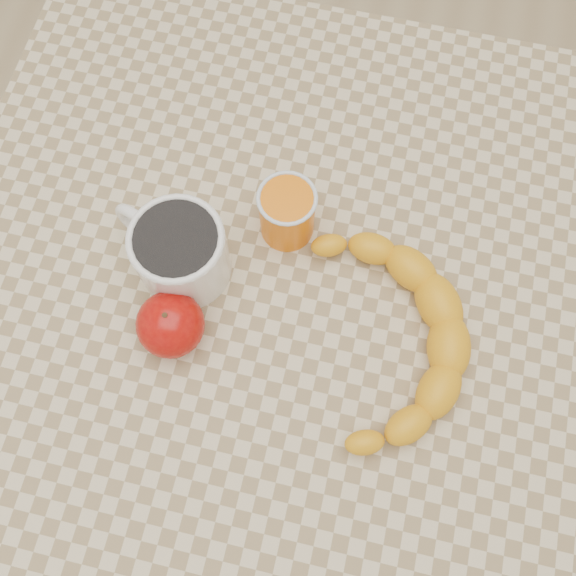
% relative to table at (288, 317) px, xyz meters
% --- Properties ---
extents(ground, '(3.00, 3.00, 0.00)m').
position_rel_table_xyz_m(ground, '(0.00, 0.00, -0.66)').
color(ground, tan).
rests_on(ground, ground).
extents(table, '(0.80, 0.80, 0.75)m').
position_rel_table_xyz_m(table, '(0.00, 0.00, 0.00)').
color(table, '#CDB991').
rests_on(table, ground).
extents(coffee_mug, '(0.15, 0.13, 0.08)m').
position_rel_table_xyz_m(coffee_mug, '(-0.12, 0.01, 0.13)').
color(coffee_mug, white).
rests_on(coffee_mug, table).
extents(orange_juice_glass, '(0.06, 0.06, 0.07)m').
position_rel_table_xyz_m(orange_juice_glass, '(-0.02, 0.08, 0.12)').
color(orange_juice_glass, orange).
rests_on(orange_juice_glass, table).
extents(apple, '(0.09, 0.09, 0.07)m').
position_rel_table_xyz_m(apple, '(-0.11, -0.07, 0.12)').
color(apple, '#920405').
rests_on(apple, table).
extents(banana, '(0.31, 0.36, 0.05)m').
position_rel_table_xyz_m(banana, '(0.11, -0.03, 0.11)').
color(banana, '#EAA314').
rests_on(banana, table).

